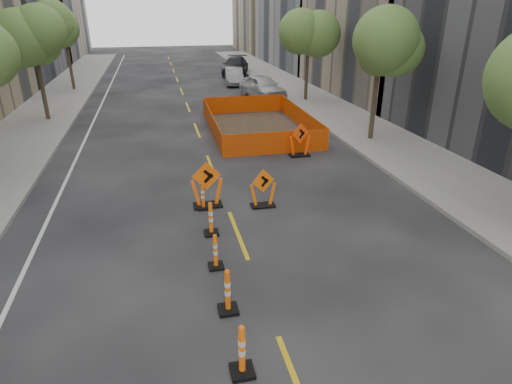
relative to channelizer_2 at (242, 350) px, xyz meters
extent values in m
plane|color=black|center=(0.92, 1.26, -0.56)|extent=(140.00, 140.00, 0.00)
cube|color=gray|center=(9.92, 13.26, -0.49)|extent=(4.00, 90.00, 0.15)
cylinder|color=#382B1E|center=(-7.48, 21.26, 1.01)|extent=(0.24, 0.24, 3.15)
sphere|color=#597934|center=(-7.48, 21.26, 3.99)|extent=(2.80, 2.80, 2.80)
cylinder|color=#382B1E|center=(-7.48, 31.26, 1.01)|extent=(0.24, 0.24, 3.15)
sphere|color=#597934|center=(-7.48, 31.26, 3.99)|extent=(2.80, 2.80, 2.80)
cylinder|color=#382B1E|center=(9.32, 13.26, 1.01)|extent=(0.24, 0.24, 3.15)
sphere|color=#597934|center=(9.32, 13.26, 3.99)|extent=(2.80, 2.80, 2.80)
cylinder|color=#382B1E|center=(9.32, 23.26, 1.01)|extent=(0.24, 0.24, 3.15)
sphere|color=#597934|center=(9.32, 23.26, 3.99)|extent=(2.80, 2.80, 2.80)
imported|color=silver|center=(6.62, 25.23, 0.26)|extent=(3.05, 5.13, 1.64)
imported|color=gray|center=(5.64, 31.45, 0.13)|extent=(1.99, 4.35, 1.38)
imported|color=black|center=(6.79, 37.03, 0.27)|extent=(3.74, 6.15, 1.67)
camera|label=1|loc=(-1.11, -5.90, 5.80)|focal=30.00mm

